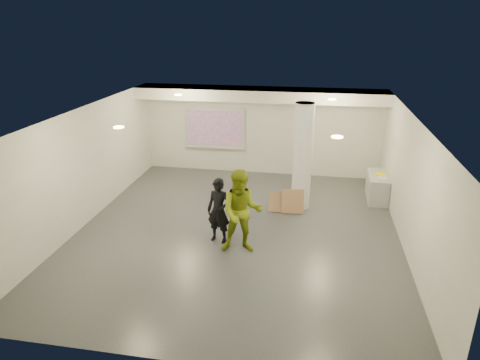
% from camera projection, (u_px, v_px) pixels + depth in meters
% --- Properties ---
extents(floor, '(8.00, 9.00, 0.01)m').
position_uv_depth(floor, '(237.00, 231.00, 10.86)').
color(floor, '#35373D').
rests_on(floor, ground).
extents(ceiling, '(8.00, 9.00, 0.01)m').
position_uv_depth(ceiling, '(237.00, 115.00, 9.80)').
color(ceiling, silver).
rests_on(ceiling, floor).
extents(wall_back, '(8.00, 0.01, 3.00)m').
position_uv_depth(wall_back, '(261.00, 131.00, 14.47)').
color(wall_back, silver).
rests_on(wall_back, floor).
extents(wall_front, '(8.00, 0.01, 3.00)m').
position_uv_depth(wall_front, '(181.00, 282.00, 6.19)').
color(wall_front, silver).
rests_on(wall_front, floor).
extents(wall_left, '(0.01, 9.00, 3.00)m').
position_uv_depth(wall_left, '(84.00, 167.00, 10.98)').
color(wall_left, silver).
rests_on(wall_left, floor).
extents(wall_right, '(0.01, 9.00, 3.00)m').
position_uv_depth(wall_right, '(411.00, 187.00, 9.68)').
color(wall_right, silver).
rests_on(wall_right, floor).
extents(soffit_band, '(8.00, 1.10, 0.36)m').
position_uv_depth(soffit_band, '(259.00, 94.00, 13.50)').
color(soffit_band, white).
rests_on(soffit_band, ceiling).
extents(downlight_nw, '(0.22, 0.22, 0.02)m').
position_uv_depth(downlight_nw, '(178.00, 95.00, 12.46)').
color(downlight_nw, '#F0D579').
rests_on(downlight_nw, ceiling).
extents(downlight_ne, '(0.22, 0.22, 0.02)m').
position_uv_depth(downlight_ne, '(332.00, 99.00, 11.75)').
color(downlight_ne, '#F0D579').
rests_on(downlight_ne, ceiling).
extents(downlight_sw, '(0.22, 0.22, 0.02)m').
position_uv_depth(downlight_sw, '(119.00, 127.00, 8.78)').
color(downlight_sw, '#F0D579').
rests_on(downlight_sw, ceiling).
extents(downlight_se, '(0.22, 0.22, 0.02)m').
position_uv_depth(downlight_se, '(337.00, 137.00, 8.07)').
color(downlight_se, '#F0D579').
rests_on(downlight_se, ceiling).
extents(column, '(0.52, 0.52, 3.00)m').
position_uv_depth(column, '(302.00, 157.00, 11.74)').
color(column, white).
rests_on(column, floor).
extents(projection_screen, '(2.10, 0.13, 1.42)m').
position_uv_depth(projection_screen, '(215.00, 128.00, 14.68)').
color(projection_screen, silver).
rests_on(projection_screen, wall_back).
extents(credenza, '(0.58, 1.33, 0.77)m').
position_uv_depth(credenza, '(377.00, 187.00, 12.66)').
color(credenza, '#9EA1A4').
rests_on(credenza, floor).
extents(papers_stack, '(0.27, 0.34, 0.02)m').
position_uv_depth(papers_stack, '(382.00, 178.00, 12.24)').
color(papers_stack, silver).
rests_on(papers_stack, credenza).
extents(postit_pad, '(0.28, 0.35, 0.03)m').
position_uv_depth(postit_pad, '(381.00, 174.00, 12.52)').
color(postit_pad, '#FFF709').
rests_on(postit_pad, credenza).
extents(cardboard_back, '(0.64, 0.31, 0.67)m').
position_uv_depth(cardboard_back, '(293.00, 201.00, 11.81)').
color(cardboard_back, '#996F4D').
rests_on(cardboard_back, floor).
extents(cardboard_front, '(0.52, 0.27, 0.54)m').
position_uv_depth(cardboard_front, '(278.00, 202.00, 11.92)').
color(cardboard_front, '#996F4D').
rests_on(cardboard_front, floor).
extents(woman, '(0.65, 0.50, 1.60)m').
position_uv_depth(woman, '(219.00, 211.00, 10.13)').
color(woman, black).
rests_on(woman, floor).
extents(man, '(1.06, 0.89, 1.97)m').
position_uv_depth(man, '(242.00, 212.00, 9.64)').
color(man, olive).
rests_on(man, floor).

